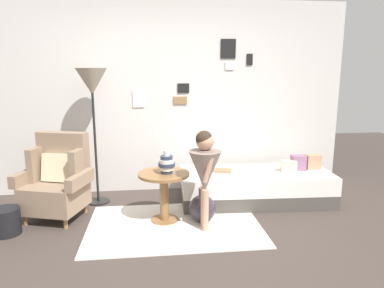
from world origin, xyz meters
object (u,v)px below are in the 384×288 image
at_px(person_child, 205,168).
at_px(daybed, 255,186).
at_px(vase_striped, 167,164).
at_px(magazine_basket, 6,221).
at_px(armchair, 58,180).
at_px(book_on_daybed, 223,170).
at_px(demijohn_near, 202,208).
at_px(side_table, 164,187).
at_px(floor_lamp, 92,88).

bearing_deg(person_child, daybed, 43.70).
bearing_deg(vase_striped, person_child, -33.27).
bearing_deg(magazine_basket, armchair, 43.83).
distance_m(book_on_daybed, magazine_basket, 2.52).
relative_size(armchair, demijohn_near, 2.50).
bearing_deg(side_table, book_on_daybed, 34.20).
xyz_separation_m(side_table, magazine_basket, (-1.64, -0.15, -0.26)).
bearing_deg(daybed, demijohn_near, -145.14).
xyz_separation_m(armchair, vase_striped, (1.24, -0.29, 0.23)).
bearing_deg(armchair, book_on_daybed, 7.39).
bearing_deg(magazine_basket, book_on_daybed, 15.54).
height_order(side_table, vase_striped, vase_striped).
bearing_deg(daybed, vase_striped, -157.07).
height_order(floor_lamp, person_child, floor_lamp).
bearing_deg(daybed, book_on_daybed, 173.14).
distance_m(armchair, book_on_daybed, 2.00).
relative_size(armchair, book_on_daybed, 4.41).
distance_m(daybed, demijohn_near, 0.94).
distance_m(vase_striped, floor_lamp, 1.36).
relative_size(vase_striped, demijohn_near, 0.66).
height_order(armchair, person_child, person_child).
relative_size(vase_striped, magazine_basket, 0.92).
height_order(armchair, floor_lamp, floor_lamp).
bearing_deg(person_child, vase_striped, 146.73).
height_order(book_on_daybed, demijohn_near, book_on_daybed).
relative_size(side_table, demijohn_near, 1.47).
xyz_separation_m(daybed, vase_striped, (-1.16, -0.49, 0.47)).
height_order(vase_striped, magazine_basket, vase_striped).
height_order(vase_striped, book_on_daybed, vase_striped).
bearing_deg(book_on_daybed, daybed, -6.86).
xyz_separation_m(person_child, magazine_basket, (-2.05, 0.12, -0.54)).
relative_size(side_table, vase_striped, 2.23).
relative_size(side_table, magazine_basket, 2.04).
relative_size(armchair, daybed, 0.50).
bearing_deg(person_child, demijohn_near, 88.35).
distance_m(armchair, side_table, 1.24).
xyz_separation_m(floor_lamp, demijohn_near, (1.25, -0.74, -1.31)).
bearing_deg(demijohn_near, daybed, 34.86).
bearing_deg(side_table, floor_lamp, 140.88).
height_order(armchair, book_on_daybed, armchair).
bearing_deg(vase_striped, side_table, 152.42).
bearing_deg(daybed, floor_lamp, 174.37).
relative_size(side_table, book_on_daybed, 2.60).
distance_m(armchair, magazine_basket, 0.67).
bearing_deg(daybed, person_child, -136.30).
bearing_deg(floor_lamp, daybed, -5.63).
distance_m(vase_striped, person_child, 0.46).
bearing_deg(magazine_basket, person_child, -3.43).
relative_size(floor_lamp, magazine_basket, 6.07).
relative_size(armchair, floor_lamp, 0.57).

